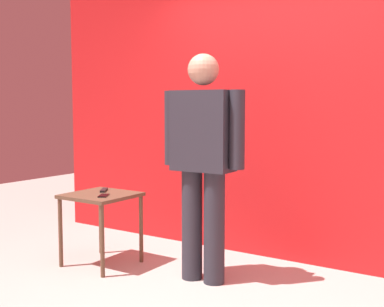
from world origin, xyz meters
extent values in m
cube|color=red|center=(0.00, 1.47, 1.68)|extent=(5.31, 0.12, 3.36)
cylinder|color=#2D2D38|center=(-0.38, 0.54, 0.44)|extent=(0.17, 0.17, 0.89)
cylinder|color=#2D2D38|center=(-0.17, 0.55, 0.44)|extent=(0.17, 0.17, 0.89)
cube|color=#2D2D38|center=(-0.28, 0.54, 1.20)|extent=(0.49, 0.26, 0.63)
cube|color=silver|center=(-0.28, 0.67, 1.23)|extent=(0.14, 0.02, 0.53)
cube|color=#B2333D|center=(-0.28, 0.67, 1.22)|extent=(0.05, 0.01, 0.48)
cylinder|color=#2D2D38|center=(-0.57, 0.53, 1.22)|extent=(0.12, 0.12, 0.60)
cylinder|color=#2D2D38|center=(0.02, 0.55, 1.22)|extent=(0.12, 0.12, 0.60)
sphere|color=tan|center=(-0.28, 0.54, 1.68)|extent=(0.24, 0.24, 0.24)
cube|color=brown|center=(-1.24, 0.40, 0.62)|extent=(0.55, 0.55, 0.03)
cylinder|color=brown|center=(-1.49, 0.15, 0.30)|extent=(0.04, 0.04, 0.60)
cylinder|color=brown|center=(-1.00, 0.15, 0.30)|extent=(0.04, 0.04, 0.60)
cylinder|color=brown|center=(-1.49, 0.64, 0.30)|extent=(0.04, 0.04, 0.60)
cylinder|color=brown|center=(-1.00, 0.64, 0.30)|extent=(0.04, 0.04, 0.60)
cube|color=black|center=(-1.14, 0.32, 0.64)|extent=(0.13, 0.16, 0.01)
cube|color=black|center=(-1.31, 0.51, 0.64)|extent=(0.13, 0.17, 0.02)
camera|label=1|loc=(1.86, -2.80, 1.40)|focal=47.60mm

